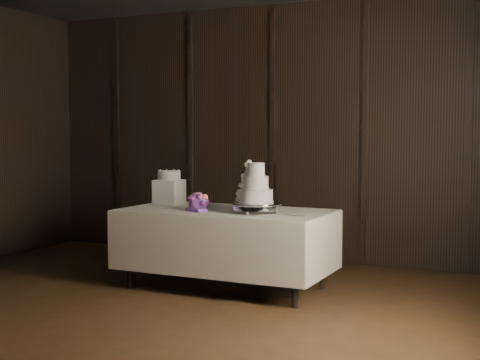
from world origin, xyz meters
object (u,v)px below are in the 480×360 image
Objects in this scene: display_table at (226,245)px; box_pedestal at (169,192)px; bouquet at (197,203)px; small_cake at (169,175)px; wedding_cake at (253,187)px; cake_stand at (256,208)px.

display_table is 0.93m from box_pedestal.
box_pedestal reaches higher than bouquet.
small_cake reaches higher than box_pedestal.
wedding_cake is at bearing -16.12° from display_table.
display_table is at bearing 26.09° from bouquet.
bouquet is at bearing -34.98° from small_cake.
display_table is at bearing -17.96° from box_pedestal.
cake_stand is 1.17m from box_pedestal.
wedding_cake reaches higher than display_table.
box_pedestal reaches higher than cake_stand.
wedding_cake is 1.15m from box_pedestal.
small_cake is (-1.12, 0.33, 0.25)m from cake_stand.
bouquet is at bearing -178.09° from wedding_cake.
small_cake reaches higher than cake_stand.
cake_stand is 0.19m from wedding_cake.
cake_stand is at bearing -16.58° from small_cake.
box_pedestal is at bearing 145.02° from bouquet.
wedding_cake reaches higher than bouquet.
wedding_cake reaches higher than small_cake.
display_table is 0.53m from cake_stand.
cake_stand is 1.31× the size of wedding_cake.
box_pedestal is (-1.12, 0.33, 0.08)m from cake_stand.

